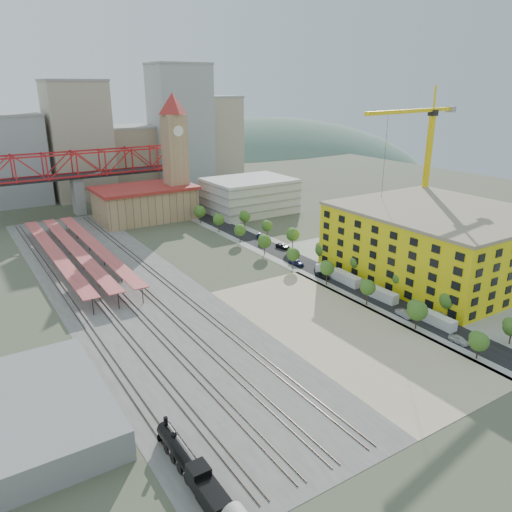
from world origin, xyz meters
TOP-DOWN VIEW (x-y plane):
  - ground at (0.00, 0.00)m, footprint 400.00×400.00m
  - ballast_strip at (-36.00, 17.50)m, footprint 36.00×165.00m
  - dirt_lot at (-4.00, -31.50)m, footprint 28.00×67.00m
  - street_asphalt at (16.00, 15.00)m, footprint 12.00×170.00m
  - sidewalk_west at (10.50, 15.00)m, footprint 3.00×170.00m
  - sidewalk_east at (21.50, 15.00)m, footprint 3.00×170.00m
  - construction_pad at (45.00, -20.00)m, footprint 50.00×90.00m
  - rail_tracks at (-37.80, 17.50)m, footprint 26.56×160.00m
  - platform_canopies at (-41.00, 45.00)m, footprint 16.00×80.00m
  - station_hall at (-5.00, 82.00)m, footprint 38.00×24.00m
  - clock_tower at (8.00, 79.99)m, footprint 12.00×12.00m
  - parking_garage at (36.00, 70.00)m, footprint 34.00×26.00m
  - truss_bridge at (-25.00, 105.00)m, footprint 94.00×9.60m
  - construction_building at (42.00, -20.00)m, footprint 44.60×50.60m
  - warehouse at (-66.00, -30.00)m, footprint 22.00×32.00m
  - street_trees at (16.00, 5.00)m, footprint 15.40×124.40m
  - skyline at (7.47, 142.31)m, footprint 133.00×46.00m
  - distant_hills at (45.28, 260.00)m, footprint 647.00×264.00m
  - locomotive at (-50.00, -52.85)m, footprint 2.61×20.15m
  - tower_crane at (59.65, 2.84)m, footprint 47.02×9.30m
  - site_trailer_a at (16.00, -41.20)m, footprint 2.40×8.96m
  - site_trailer_b at (16.00, -24.31)m, footprint 2.88×9.44m
  - site_trailer_c at (16.00, -11.62)m, footprint 2.76×9.80m
  - site_trailer_d at (16.00, -4.75)m, footprint 3.46×8.88m
  - car_0 at (13.00, -49.19)m, footprint 1.88×4.47m
  - car_1 at (13.00, -34.47)m, footprint 1.95×4.62m
  - car_2 at (13.00, -5.39)m, footprint 2.19×4.68m
  - car_3 at (13.00, 6.76)m, footprint 2.97×5.51m
  - car_4 at (19.00, -39.92)m, footprint 1.87×4.66m
  - car_5 at (19.00, -17.06)m, footprint 2.03×4.30m
  - car_6 at (19.00, 21.99)m, footprint 3.07×5.50m
  - car_7 at (19.00, 34.02)m, footprint 2.48×5.37m

SIDE VIEW (x-z plane):
  - distant_hills at x=45.28m, z-range -193.04..33.96m
  - ground at x=0.00m, z-range 0.00..0.00m
  - street_trees at x=16.00m, z-range -4.00..4.00m
  - sidewalk_west at x=10.50m, z-range 0.00..0.04m
  - sidewalk_east at x=21.50m, z-range 0.00..0.04m
  - ballast_strip at x=-36.00m, z-range 0.00..0.06m
  - dirt_lot at x=-4.00m, z-range 0.00..0.06m
  - street_asphalt at x=16.00m, z-range 0.00..0.06m
  - construction_pad at x=45.00m, z-range 0.00..0.06m
  - rail_tracks at x=-37.80m, z-range 0.06..0.24m
  - car_2 at x=13.00m, z-range 0.00..1.30m
  - car_5 at x=19.00m, z-range 0.00..1.36m
  - car_6 at x=19.00m, z-range 0.00..1.45m
  - car_1 at x=13.00m, z-range 0.00..1.48m
  - car_0 at x=13.00m, z-range 0.00..1.51m
  - car_3 at x=13.00m, z-range 0.00..1.52m
  - car_7 at x=19.00m, z-range 0.00..1.52m
  - car_4 at x=19.00m, z-range 0.00..1.59m
  - site_trailer_d at x=16.00m, z-range 0.00..2.37m
  - site_trailer_a at x=16.00m, z-range 0.00..2.45m
  - site_trailer_b at x=16.00m, z-range 0.00..2.55m
  - site_trailer_c at x=16.00m, z-range 0.00..2.67m
  - locomotive at x=-50.00m, z-range -0.64..4.40m
  - warehouse at x=-66.00m, z-range 0.00..5.00m
  - platform_canopies at x=-41.00m, z-range 1.93..6.06m
  - station_hall at x=-5.00m, z-range 0.12..13.22m
  - parking_garage at x=36.00m, z-range 0.00..14.00m
  - construction_building at x=42.00m, z-range 0.01..18.81m
  - truss_bridge at x=-25.00m, z-range 6.06..31.66m
  - skyline at x=7.47m, z-range -7.19..52.81m
  - clock_tower at x=8.00m, z-range 2.70..54.70m
  - tower_crane at x=59.65m, z-range 5.92..56.50m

